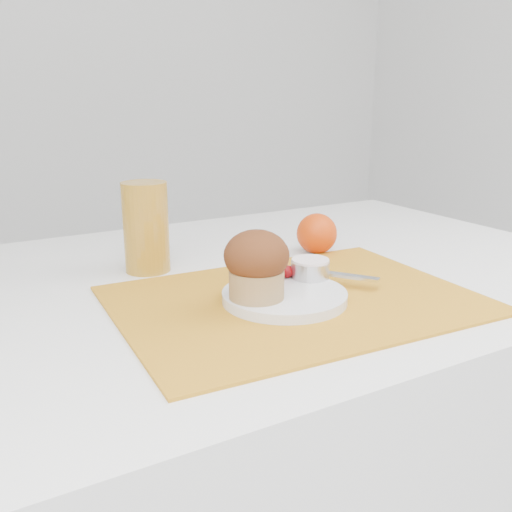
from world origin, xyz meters
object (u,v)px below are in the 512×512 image
plate (284,296)px  orange (317,234)px  muffin (257,264)px  table (257,465)px  juice_glass (146,227)px

plate → orange: 0.27m
plate → orange: bearing=44.8°
muffin → table: bearing=59.7°
plate → juice_glass: bearing=114.8°
orange → juice_glass: 0.31m
plate → juice_glass: 0.28m
plate → table: bearing=74.2°
plate → juice_glass: (-0.11, 0.24, 0.06)m
table → juice_glass: juice_glass is taller
plate → muffin: muffin is taller
juice_glass → muffin: 0.25m
table → muffin: size_ratio=12.80×
juice_glass → muffin: juice_glass is taller
table → muffin: (-0.09, -0.15, 0.44)m
orange → muffin: 0.31m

